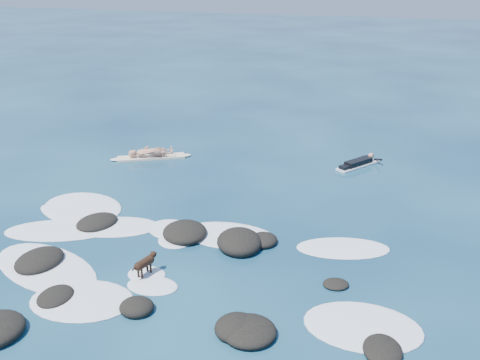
% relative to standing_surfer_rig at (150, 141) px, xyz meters
% --- Properties ---
extents(ground, '(160.00, 160.00, 0.00)m').
position_rel_standing_surfer_rig_xyz_m(ground, '(5.23, -7.34, -0.81)').
color(ground, '#0A2642').
rests_on(ground, ground).
extents(reef_rocks, '(12.54, 7.91, 0.63)m').
position_rel_standing_surfer_rig_xyz_m(reef_rocks, '(4.23, -8.92, -0.69)').
color(reef_rocks, black).
rests_on(reef_rocks, ground).
extents(breaking_foam, '(13.70, 7.82, 0.12)m').
position_rel_standing_surfer_rig_xyz_m(breaking_foam, '(3.51, -7.46, -0.80)').
color(breaking_foam, white).
rests_on(breaking_foam, ground).
extents(standing_surfer_rig, '(3.33, 2.02, 2.06)m').
position_rel_standing_surfer_rig_xyz_m(standing_surfer_rig, '(0.00, 0.00, 0.00)').
color(standing_surfer_rig, '#F2E3C2').
rests_on(standing_surfer_rig, ground).
extents(paddling_surfer_rig, '(1.83, 2.28, 0.44)m').
position_rel_standing_surfer_rig_xyz_m(paddling_surfer_rig, '(9.02, 1.84, -0.66)').
color(paddling_surfer_rig, white).
rests_on(paddling_surfer_rig, ground).
extents(dog, '(0.44, 1.00, 0.65)m').
position_rel_standing_surfer_rig_xyz_m(dog, '(4.28, -8.85, -0.38)').
color(dog, black).
rests_on(dog, ground).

